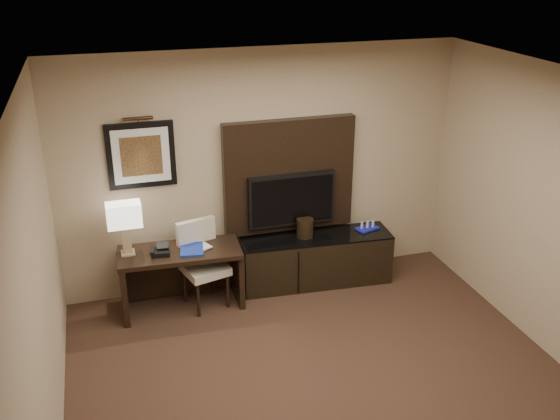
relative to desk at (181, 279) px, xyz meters
name	(u,v)px	position (x,y,z in m)	size (l,w,h in m)	color
floor	(341,416)	(1.02, -2.10, -0.35)	(4.50, 5.00, 0.01)	#372218
ceiling	(357,100)	(1.02, -2.10, 2.36)	(4.50, 5.00, 0.01)	silver
wall_back	(262,170)	(1.02, 0.40, 1.01)	(4.50, 0.01, 2.70)	tan
wall_left	(34,323)	(-1.23, -2.10, 1.01)	(0.01, 5.00, 2.70)	tan
desk	(181,279)	(0.00, 0.00, 0.00)	(1.29, 0.55, 0.69)	black
credenza	(316,259)	(1.57, 0.10, -0.05)	(1.72, 0.48, 0.59)	black
tv_wall_panel	(289,176)	(1.32, 0.34, 0.93)	(1.50, 0.12, 1.30)	black
tv	(292,199)	(1.32, 0.24, 0.68)	(1.00, 0.08, 0.60)	black
artwork	(141,155)	(-0.28, 0.38, 1.31)	(0.70, 0.04, 0.70)	black
picture_light	(138,119)	(-0.28, 0.34, 1.71)	(0.04, 0.04, 0.30)	#3E2513
desk_chair	(205,268)	(0.26, -0.03, 0.11)	(0.44, 0.51, 0.91)	beige
table_lamp	(125,227)	(-0.53, 0.08, 0.65)	(0.37, 0.21, 0.61)	tan
desk_phone	(160,250)	(-0.20, -0.03, 0.39)	(0.19, 0.17, 0.09)	black
blue_folder	(192,249)	(0.13, -0.03, 0.35)	(0.24, 0.32, 0.02)	#172E99
book	(194,240)	(0.16, -0.02, 0.45)	(0.16, 0.02, 0.22)	tan
ice_bucket	(305,228)	(1.44, 0.13, 0.36)	(0.19, 0.19, 0.21)	black
minibar_tray	(367,225)	(2.21, 0.11, 0.30)	(0.26, 0.16, 0.09)	#191FA3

